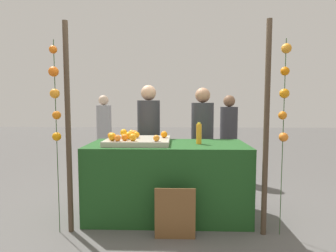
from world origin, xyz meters
name	(u,v)px	position (x,y,z in m)	size (l,w,h in m)	color
ground_plane	(168,215)	(0.00, 0.00, 0.00)	(24.00, 24.00, 0.00)	#565451
stall_counter	(168,180)	(0.00, 0.00, 0.45)	(1.90, 0.85, 0.89)	#1E4C1E
orange_tray	(138,141)	(-0.36, 0.00, 0.92)	(0.75, 0.66, 0.06)	#B2AD99
orange_0	(156,138)	(-0.12, -0.25, 0.99)	(0.07, 0.07, 0.07)	orange
orange_1	(124,133)	(-0.58, 0.24, 1.00)	(0.09, 0.09, 0.09)	orange
orange_2	(129,135)	(-0.46, -0.08, 1.00)	(0.09, 0.09, 0.09)	orange
orange_3	(164,134)	(-0.05, 0.08, 1.00)	(0.08, 0.08, 0.08)	orange
orange_4	(134,134)	(-0.42, 0.11, 1.00)	(0.09, 0.09, 0.09)	orange
orange_5	(136,135)	(-0.38, 0.04, 0.99)	(0.08, 0.08, 0.08)	orange
orange_6	(118,138)	(-0.55, -0.25, 0.99)	(0.07, 0.07, 0.07)	orange
orange_7	(111,136)	(-0.68, -0.05, 0.99)	(0.08, 0.08, 0.08)	orange
orange_8	(125,137)	(-0.48, -0.20, 0.99)	(0.08, 0.08, 0.08)	orange
orange_9	(133,137)	(-0.39, -0.22, 1.00)	(0.08, 0.08, 0.08)	orange
orange_10	(131,133)	(-0.48, 0.28, 0.99)	(0.08, 0.08, 0.08)	orange
orange_11	(112,137)	(-0.62, -0.21, 1.00)	(0.09, 0.09, 0.09)	orange
juice_bottle	(199,134)	(0.38, -0.03, 1.02)	(0.06, 0.06, 0.26)	orange
chalkboard_sign	(175,214)	(0.10, -0.60, 0.26)	(0.41, 0.03, 0.54)	brown
vendor_left	(149,145)	(-0.30, 0.71, 0.76)	(0.33, 0.33, 1.64)	#333338
vendor_right	(202,147)	(0.48, 0.70, 0.74)	(0.32, 0.32, 1.60)	#333338
crowd_person_0	(104,135)	(-1.41, 2.44, 0.71)	(0.31, 0.31, 1.53)	#99999E
crowd_person_1	(228,141)	(1.03, 1.61, 0.70)	(0.30, 0.30, 1.51)	#333338
canopy_post_left	(68,129)	(-1.03, -0.47, 1.11)	(0.06, 0.06, 2.22)	#473828
canopy_post_right	(266,130)	(1.03, -0.47, 1.11)	(0.06, 0.06, 2.22)	#473828
garland_strand_left	(55,95)	(-1.15, -0.50, 1.47)	(0.11, 0.11, 2.03)	#2D4C23
garland_strand_right	(284,93)	(1.20, -0.47, 1.49)	(0.11, 0.11, 2.03)	#2D4C23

